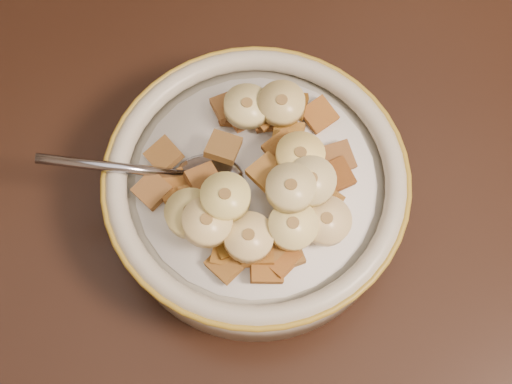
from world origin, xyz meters
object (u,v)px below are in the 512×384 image
table (480,225)px  spoon (209,178)px  cereal_bowl (256,196)px  chair (104,27)px

table → spoon: 0.21m
cereal_bowl → chair: bearing=90.2°
cereal_bowl → spoon: 0.04m
chair → cereal_bowl: (0.00, -0.42, 0.31)m
chair → table: bearing=-98.0°
table → spoon: bearing=148.2°
table → spoon: (-0.17, 0.10, 0.07)m
spoon → cereal_bowl: bearing=90.0°
chair → spoon: bearing=-117.7°
cereal_bowl → spoon: size_ratio=4.17×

